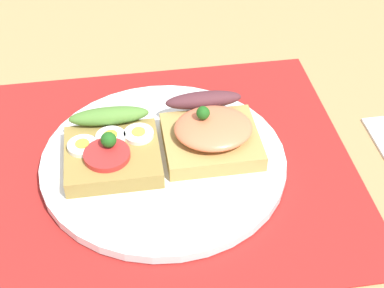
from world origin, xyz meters
The scene contains 5 objects.
ground_plane centered at (0.00, 0.00, -1.60)cm, with size 120.00×90.00×3.20cm, color #AF8351.
placemat centered at (0.00, 0.00, 0.15)cm, with size 39.69×34.79×0.30cm, color maroon.
plate centered at (0.00, 0.00, 0.81)cm, with size 25.47×25.47×1.02cm, color white.
sandwich_egg_tomato centered at (-5.20, 0.40, 2.70)cm, with size 9.57×10.29×4.02cm.
sandwich_salmon centered at (5.22, 1.38, 3.07)cm, with size 9.87×10.40×4.99cm.
Camera 1 is at (-3.89, -43.97, 42.59)cm, focal length 54.50 mm.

